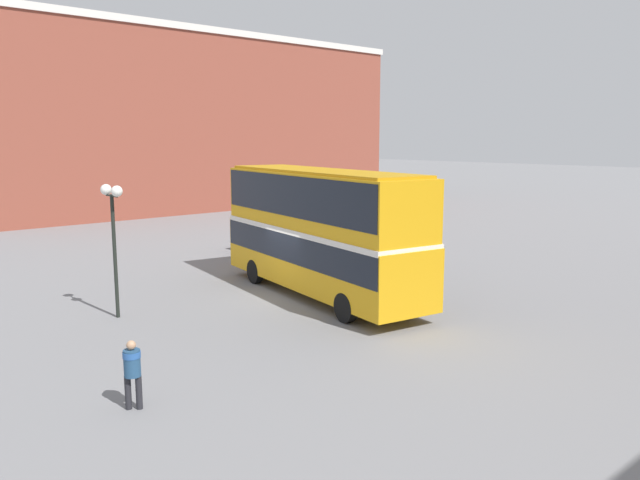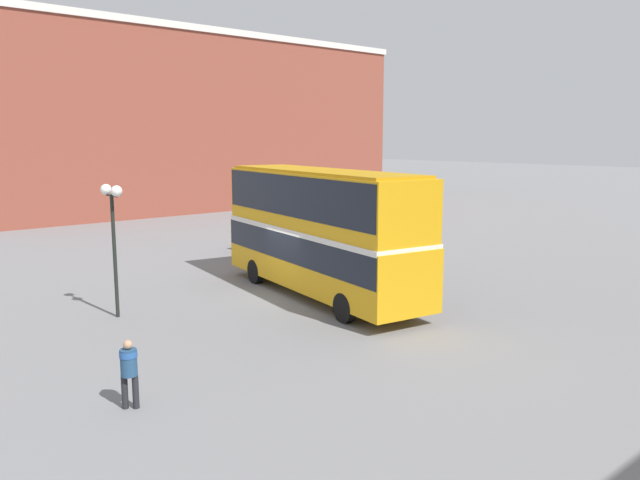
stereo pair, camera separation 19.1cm
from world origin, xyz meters
name	(u,v)px [view 1 (the left image)]	position (x,y,z in m)	size (l,w,h in m)	color
ground_plane	(283,297)	(0.00, 0.00, 0.00)	(240.00, 240.00, 0.00)	slate
building_row_left	(189,123)	(-30.82, 13.95, 7.21)	(11.88, 36.22, 14.41)	brown
double_decker_bus	(320,225)	(0.77, 1.19, 2.71)	(10.85, 4.26, 4.75)	gold
pedestrian_foreground	(132,367)	(5.55, -8.51, 0.96)	(0.54, 0.54, 1.57)	#232328
parked_car_kerb_near	(273,238)	(-7.75, 5.44, 0.74)	(4.33, 2.65, 1.47)	black
street_lamp_twin_globe	(113,216)	(-1.52, -5.76, 3.40)	(1.20, 0.36, 4.41)	black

